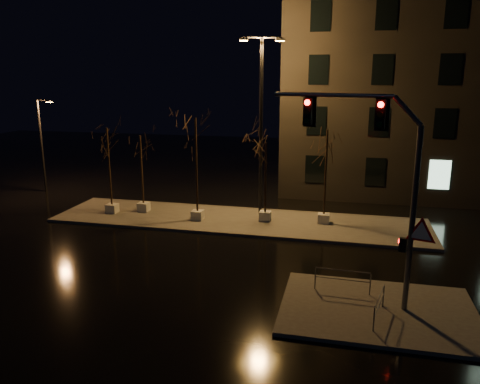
# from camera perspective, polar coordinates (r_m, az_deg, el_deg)

# --- Properties ---
(ground) EXTENTS (90.00, 90.00, 0.00)m
(ground) POSITION_cam_1_polar(r_m,az_deg,el_deg) (22.34, -3.83, -8.17)
(ground) COLOR black
(ground) RESTS_ON ground
(median) EXTENTS (22.00, 5.00, 0.15)m
(median) POSITION_cam_1_polar(r_m,az_deg,el_deg) (27.77, -0.25, -3.50)
(median) COLOR #4D4B45
(median) RESTS_ON ground
(sidewalk_corner) EXTENTS (7.00, 5.00, 0.15)m
(sidewalk_corner) POSITION_cam_1_polar(r_m,az_deg,el_deg) (18.34, 16.43, -13.67)
(sidewalk_corner) COLOR #4D4B45
(sidewalk_corner) RESTS_ON ground
(building) EXTENTS (25.00, 12.00, 15.00)m
(building) POSITION_cam_1_polar(r_m,az_deg,el_deg) (38.61, 25.37, 11.31)
(building) COLOR black
(building) RESTS_ON ground
(tree_0) EXTENTS (1.80, 1.80, 5.40)m
(tree_0) POSITION_cam_1_polar(r_m,az_deg,el_deg) (29.29, -15.79, 5.27)
(tree_0) COLOR beige
(tree_0) RESTS_ON median
(tree_1) EXTENTS (1.80, 1.80, 4.90)m
(tree_1) POSITION_cam_1_polar(r_m,az_deg,el_deg) (29.22, -11.99, 4.72)
(tree_1) COLOR beige
(tree_1) RESTS_ON median
(tree_2) EXTENTS (1.80, 1.80, 6.14)m
(tree_2) POSITION_cam_1_polar(r_m,az_deg,el_deg) (26.81, -5.40, 6.18)
(tree_2) COLOR beige
(tree_2) RESTS_ON median
(tree_3) EXTENTS (1.80, 1.80, 4.74)m
(tree_3) POSITION_cam_1_polar(r_m,az_deg,el_deg) (26.70, 3.16, 3.90)
(tree_3) COLOR beige
(tree_3) RESTS_ON median
(tree_4) EXTENTS (1.80, 1.80, 5.54)m
(tree_4) POSITION_cam_1_polar(r_m,az_deg,el_deg) (26.56, 10.52, 4.96)
(tree_4) COLOR beige
(tree_4) RESTS_ON median
(traffic_signal_mast) EXTENTS (6.02, 1.99, 7.67)m
(traffic_signal_mast) POSITION_cam_1_polar(r_m,az_deg,el_deg) (17.16, 16.65, 2.56)
(traffic_signal_mast) COLOR #53565B
(traffic_signal_mast) RESTS_ON sidewalk_corner
(streetlight_main) EXTENTS (2.57, 1.04, 10.44)m
(streetlight_main) POSITION_cam_1_polar(r_m,az_deg,el_deg) (27.91, 2.59, 9.36)
(streetlight_main) COLOR black
(streetlight_main) RESTS_ON median
(streetlight_far) EXTENTS (1.34, 0.30, 6.80)m
(streetlight_far) POSITION_cam_1_polar(r_m,az_deg,el_deg) (37.27, -22.95, 5.67)
(streetlight_far) COLOR black
(streetlight_far) RESTS_ON ground
(guard_rail_a) EXTENTS (2.16, 0.13, 0.93)m
(guard_rail_a) POSITION_cam_1_polar(r_m,az_deg,el_deg) (18.98, 12.39, -10.15)
(guard_rail_a) COLOR #53565B
(guard_rail_a) RESTS_ON sidewalk_corner
(guard_rail_b) EXTENTS (0.47, 1.88, 0.91)m
(guard_rail_b) POSITION_cam_1_polar(r_m,az_deg,el_deg) (17.40, 16.62, -12.82)
(guard_rail_b) COLOR #53565B
(guard_rail_b) RESTS_ON sidewalk_corner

